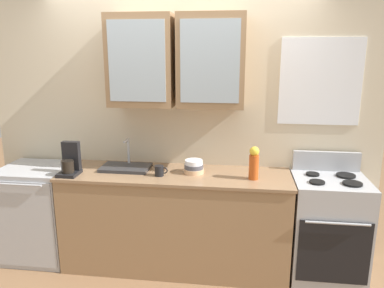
{
  "coord_description": "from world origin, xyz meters",
  "views": [
    {
      "loc": [
        0.57,
        -3.2,
        2.0
      ],
      "look_at": [
        0.15,
        0.0,
        1.2
      ],
      "focal_mm": 35.34,
      "sensor_mm": 36.0,
      "label": 1
    }
  ],
  "objects": [
    {
      "name": "back_wall_unit",
      "position": [
        0.01,
        0.3,
        1.52
      ],
      "size": [
        3.74,
        0.46,
        2.78
      ],
      "color": "beige",
      "rests_on": "ground_plane"
    },
    {
      "name": "dishwasher",
      "position": [
        -1.35,
        -0.0,
        0.46
      ],
      "size": [
        0.63,
        0.6,
        0.92
      ],
      "color": "#ADAFB5",
      "rests_on": "ground_plane"
    },
    {
      "name": "counter",
      "position": [
        0.0,
        0.0,
        0.46
      ],
      "size": [
        2.08,
        0.62,
        0.92
      ],
      "color": "#93704C",
      "rests_on": "ground_plane"
    },
    {
      "name": "stove_range",
      "position": [
        1.37,
        -0.0,
        0.47
      ],
      "size": [
        0.63,
        0.6,
        1.1
      ],
      "color": "#ADAFB5",
      "rests_on": "ground_plane"
    },
    {
      "name": "coffee_maker",
      "position": [
        -0.93,
        -0.14,
        1.03
      ],
      "size": [
        0.17,
        0.2,
        0.29
      ],
      "color": "black",
      "rests_on": "counter"
    },
    {
      "name": "sink_faucet",
      "position": [
        -0.48,
        0.06,
        0.94
      ],
      "size": [
        0.45,
        0.29,
        0.27
      ],
      "color": "#2D2D30",
      "rests_on": "counter"
    },
    {
      "name": "bowl_stack",
      "position": [
        0.17,
        0.03,
        0.98
      ],
      "size": [
        0.18,
        0.18,
        0.12
      ],
      "color": "#E0AD7F",
      "rests_on": "counter"
    },
    {
      "name": "ground_plane",
      "position": [
        0.0,
        0.0,
        0.0
      ],
      "size": [
        10.0,
        10.0,
        0.0
      ],
      "primitive_type": "plane",
      "color": "brown"
    },
    {
      "name": "vase",
      "position": [
        0.7,
        -0.07,
        1.07
      ],
      "size": [
        0.08,
        0.08,
        0.29
      ],
      "color": "#BF4C19",
      "rests_on": "counter"
    },
    {
      "name": "cup_near_sink",
      "position": [
        -0.12,
        -0.09,
        0.97
      ],
      "size": [
        0.12,
        0.08,
        0.09
      ],
      "color": "black",
      "rests_on": "counter"
    }
  ]
}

